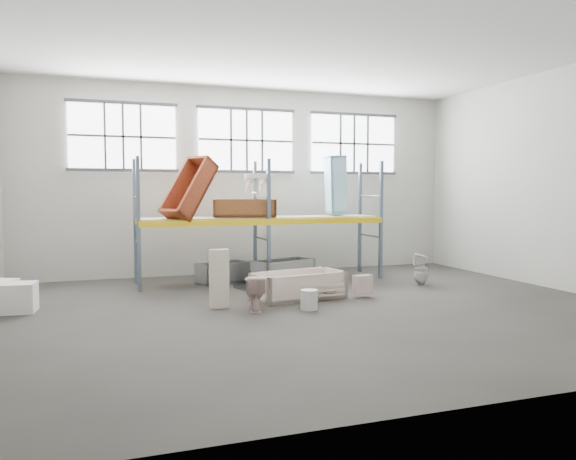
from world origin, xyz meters
name	(u,v)px	position (x,y,z in m)	size (l,w,h in m)	color
floor	(314,311)	(0.00, 0.00, -0.05)	(12.00, 10.00, 0.10)	#413D37
ceiling	(315,38)	(0.00, 0.00, 5.05)	(12.00, 10.00, 0.10)	silver
wall_back	(246,181)	(0.00, 5.05, 2.50)	(12.00, 0.10, 5.00)	#A7A69C
wall_front	(500,164)	(0.00, -5.05, 2.50)	(12.00, 0.10, 5.00)	#A9A79D
wall_right	(566,179)	(6.05, 0.00, 2.50)	(0.10, 10.00, 5.00)	#9C9A90
window_left	(123,137)	(-3.20, 4.94, 3.60)	(2.60, 0.04, 1.60)	white
window_mid	(246,140)	(0.00, 4.94, 3.60)	(2.60, 0.04, 1.60)	white
window_right	(354,144)	(3.20, 4.94, 3.60)	(2.60, 0.04, 1.60)	white
rack_upright_la	(139,224)	(-3.00, 2.90, 1.50)	(0.08, 0.08, 3.00)	slate
rack_upright_lb	(135,222)	(-3.00, 4.10, 1.50)	(0.08, 0.08, 3.00)	slate
rack_upright_ma	(269,222)	(0.00, 2.90, 1.50)	(0.08, 0.08, 3.00)	slate
rack_upright_mb	(255,220)	(0.00, 4.10, 1.50)	(0.08, 0.08, 3.00)	slate
rack_upright_ra	(381,220)	(3.00, 2.90, 1.50)	(0.08, 0.08, 3.00)	slate
rack_upright_rb	(360,218)	(3.00, 4.10, 1.50)	(0.08, 0.08, 3.00)	slate
rack_beam_front	(269,222)	(0.00, 2.90, 1.50)	(6.00, 0.10, 0.14)	yellow
rack_beam_back	(255,220)	(0.00, 4.10, 1.50)	(6.00, 0.10, 0.14)	yellow
shelf_deck	(262,217)	(0.00, 3.50, 1.58)	(5.90, 1.10, 0.03)	gray
wet_patch	(271,286)	(0.00, 2.70, 0.00)	(1.80, 1.80, 0.00)	black
bathtub_beige	(298,285)	(0.06, 1.03, 0.28)	(1.88, 0.89, 0.55)	beige
cistern_spare	(363,284)	(1.39, 0.71, 0.28)	(0.39, 0.19, 0.38)	#C5A8A1
sink_in_tub	(328,292)	(0.60, 0.71, 0.16)	(0.39, 0.39, 0.13)	#C3ABA5
toilet_beige	(255,293)	(-1.10, 0.21, 0.33)	(0.37, 0.65, 0.67)	beige
cistern_tall	(219,278)	(-1.68, 0.69, 0.56)	(0.36, 0.23, 1.12)	beige
toilet_white	(421,269)	(3.42, 1.68, 0.38)	(0.34, 0.35, 0.76)	silver
steel_tub_left	(225,272)	(-0.93, 3.58, 0.24)	(1.33, 0.62, 0.49)	#B6B8BE
steel_tub_right	(283,271)	(0.41, 3.06, 0.28)	(1.53, 0.72, 0.56)	#ACAFB5
rust_tub_flat	(244,208)	(-0.46, 3.46, 1.82)	(1.51, 0.71, 0.42)	brown
rust_tub_tilted	(189,188)	(-1.82, 3.28, 2.29)	(1.57, 0.73, 0.44)	#973F19
sink_on_shelf	(258,197)	(-0.21, 3.12, 2.09)	(0.67, 0.51, 0.59)	white
blue_tub_upright	(336,185)	(2.06, 3.65, 2.40)	(1.50, 0.70, 0.42)	#96CEEB
bucket	(309,300)	(-0.12, -0.06, 0.19)	(0.32, 0.32, 0.38)	beige
carton_near	(17,298)	(-5.28, 1.49, 0.27)	(0.64, 0.54, 0.54)	silver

